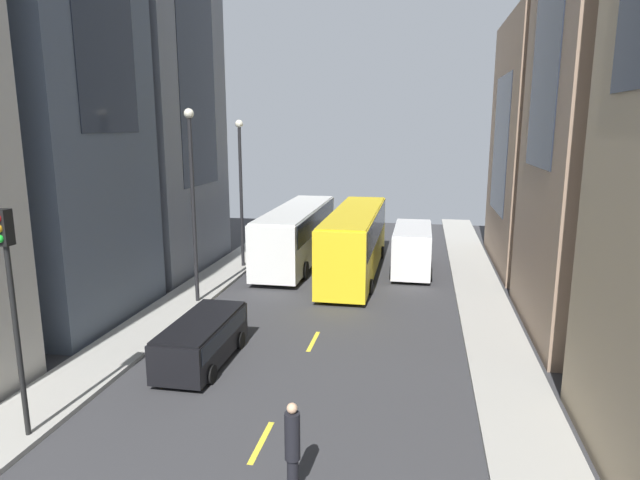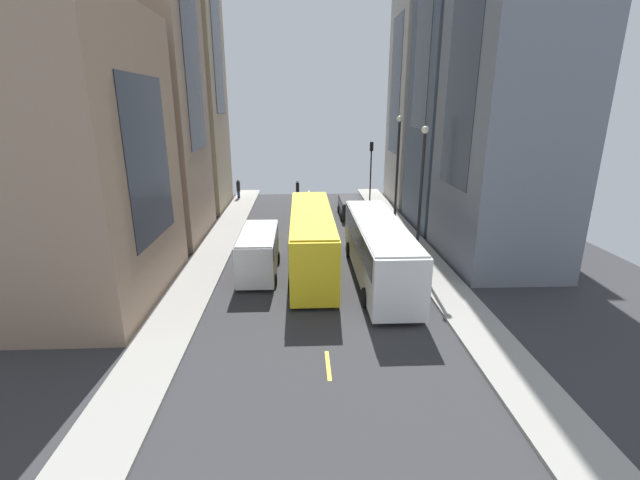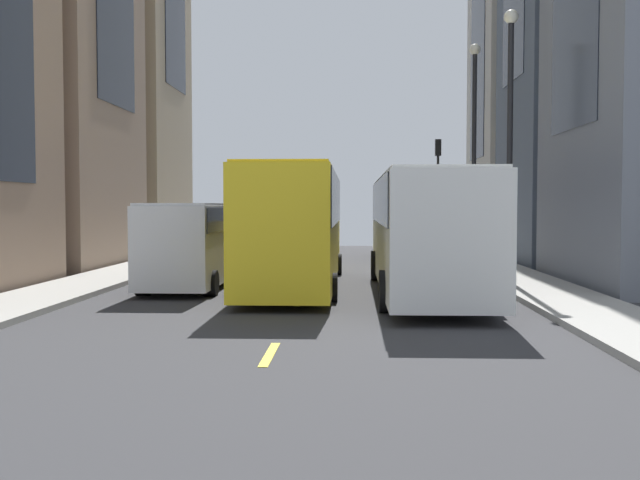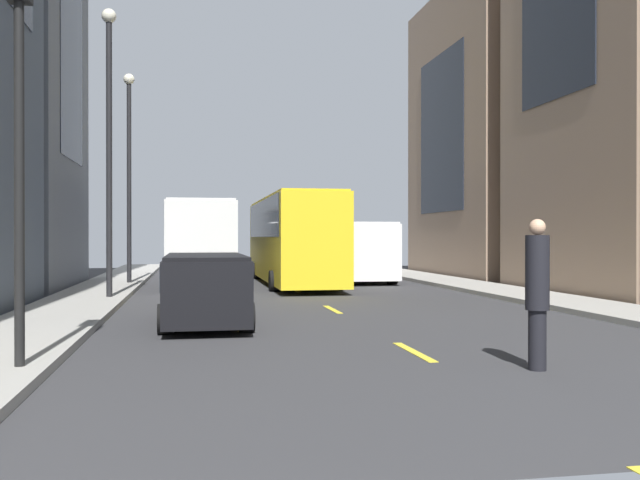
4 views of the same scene
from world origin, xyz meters
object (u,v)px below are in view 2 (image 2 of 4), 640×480
object	(u,v)px
car_black_0	(350,206)
pedestrian_waiting_curb	(238,188)
delivery_van_white	(259,249)
pedestrian_crossing_near	(298,191)
city_bus_white	(379,245)
streetcar_yellow	(312,234)
traffic_light_near_corner	(371,161)

from	to	relation	value
car_black_0	pedestrian_waiting_curb	xyz separation A→B (m)	(11.05, -7.89, 0.26)
delivery_van_white	pedestrian_crossing_near	distance (m)	20.17
pedestrian_crossing_near	pedestrian_waiting_curb	bearing A→B (deg)	12.63
city_bus_white	streetcar_yellow	bearing A→B (deg)	-27.23
streetcar_yellow	pedestrian_crossing_near	world-z (taller)	streetcar_yellow
delivery_van_white	car_black_0	size ratio (longest dim) A/B	1.25
car_black_0	pedestrian_crossing_near	xyz separation A→B (m)	(4.74, -6.28, 0.27)
delivery_van_white	streetcar_yellow	bearing A→B (deg)	-164.16
car_black_0	traffic_light_near_corner	distance (m)	6.94
city_bus_white	delivery_van_white	distance (m)	7.01
pedestrian_waiting_curb	streetcar_yellow	bearing A→B (deg)	-99.92
city_bus_white	car_black_0	distance (m)	14.85
streetcar_yellow	traffic_light_near_corner	xyz separation A→B (m)	(-6.47, -18.30, 2.21)
car_black_0	pedestrian_waiting_curb	distance (m)	13.58
traffic_light_near_corner	car_black_0	bearing A→B (deg)	63.76
traffic_light_near_corner	pedestrian_waiting_curb	bearing A→B (deg)	-10.17
car_black_0	traffic_light_near_corner	size ratio (longest dim) A/B	0.78
city_bus_white	streetcar_yellow	distance (m)	4.24
pedestrian_crossing_near	city_bus_white	bearing A→B (deg)	129.54
city_bus_white	pedestrian_crossing_near	xyz separation A→B (m)	(4.71, -21.09, -0.81)
car_black_0	traffic_light_near_corner	bearing A→B (deg)	-116.24
city_bus_white	streetcar_yellow	size ratio (longest dim) A/B	0.98
delivery_van_white	city_bus_white	bearing A→B (deg)	171.40
pedestrian_crossing_near	traffic_light_near_corner	xyz separation A→B (m)	(-7.41, 0.85, 3.13)
car_black_0	traffic_light_near_corner	world-z (taller)	traffic_light_near_corner
streetcar_yellow	pedestrian_waiting_curb	bearing A→B (deg)	-70.73
streetcar_yellow	delivery_van_white	xyz separation A→B (m)	(3.15, 0.89, -0.61)
city_bus_white	pedestrian_crossing_near	distance (m)	21.63
city_bus_white	car_black_0	bearing A→B (deg)	-90.09
city_bus_white	car_black_0	world-z (taller)	city_bus_white
city_bus_white	traffic_light_near_corner	distance (m)	20.55
streetcar_yellow	car_black_0	bearing A→B (deg)	-106.40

